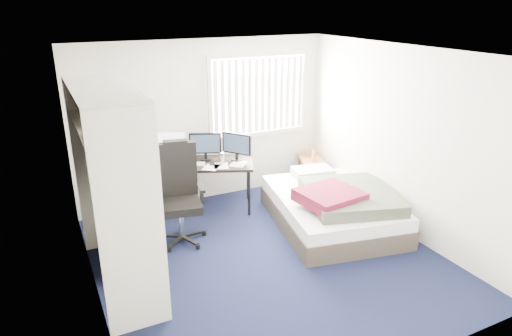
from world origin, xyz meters
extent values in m
plane|color=black|center=(0.00, 0.00, 0.00)|extent=(4.20, 4.20, 0.00)
plane|color=silver|center=(0.00, 2.10, 1.25)|extent=(4.00, 0.00, 4.00)
plane|color=silver|center=(0.00, -2.10, 1.25)|extent=(4.00, 0.00, 4.00)
plane|color=silver|center=(-2.00, 0.00, 1.25)|extent=(0.00, 4.20, 4.20)
plane|color=silver|center=(2.00, 0.00, 1.25)|extent=(0.00, 4.20, 4.20)
plane|color=white|center=(0.00, 0.00, 2.50)|extent=(4.20, 4.20, 0.00)
cube|color=white|center=(0.90, 2.08, 1.60)|extent=(1.60, 0.02, 1.20)
cube|color=beige|center=(0.90, 2.05, 2.23)|extent=(1.72, 0.06, 0.06)
cube|color=beige|center=(0.90, 2.05, 0.97)|extent=(1.72, 0.06, 0.06)
cube|color=white|center=(0.90, 2.02, 1.60)|extent=(1.60, 0.04, 1.16)
cube|color=beige|center=(-1.70, -0.60, 1.10)|extent=(0.60, 0.04, 2.20)
cube|color=beige|center=(-1.70, 1.20, 1.10)|extent=(0.60, 0.04, 2.20)
cube|color=beige|center=(-1.70, 0.30, 2.20)|extent=(0.60, 1.80, 0.04)
cube|color=beige|center=(-1.70, 0.30, 1.82)|extent=(0.56, 1.74, 0.03)
cylinder|color=silver|center=(-1.70, 0.30, 1.70)|extent=(0.03, 1.72, 0.03)
cube|color=#26262B|center=(-1.70, 0.20, 1.25)|extent=(0.38, 1.10, 0.90)
cube|color=beige|center=(-1.38, 0.75, 1.10)|extent=(0.03, 0.90, 2.20)
cube|color=white|center=(-1.70, -0.15, 1.96)|extent=(0.38, 0.30, 0.24)
cube|color=gray|center=(-1.70, 0.35, 1.95)|extent=(0.34, 0.28, 0.22)
cube|color=black|center=(-0.20, 1.73, 0.72)|extent=(1.66, 1.24, 0.04)
cylinder|color=black|center=(-0.95, 1.74, 0.35)|extent=(0.04, 0.04, 0.70)
cylinder|color=black|center=(-0.72, 2.27, 0.35)|extent=(0.04, 0.04, 0.70)
cylinder|color=black|center=(0.32, 1.19, 0.35)|extent=(0.04, 0.04, 0.70)
cylinder|color=black|center=(0.55, 1.72, 0.35)|extent=(0.04, 0.04, 0.70)
cube|color=white|center=(-0.60, 2.03, 1.02)|extent=(0.47, 0.23, 0.36)
cube|color=white|center=(-0.60, 2.03, 1.02)|extent=(0.42, 0.18, 0.31)
cube|color=black|center=(-0.11, 1.82, 1.00)|extent=(0.45, 0.22, 0.32)
cube|color=#1E2838|center=(-0.11, 1.82, 1.00)|extent=(0.40, 0.18, 0.27)
cube|color=black|center=(0.31, 1.60, 1.00)|extent=(0.45, 0.22, 0.32)
cube|color=#1E2838|center=(0.31, 1.60, 1.00)|extent=(0.40, 0.18, 0.27)
cube|color=white|center=(-0.38, 1.70, 0.75)|extent=(0.42, 0.29, 0.02)
cube|color=black|center=(-0.10, 1.58, 0.76)|extent=(0.09, 0.12, 0.02)
cylinder|color=silver|center=(0.05, 1.56, 0.82)|extent=(0.08, 0.08, 0.16)
cube|color=white|center=(-0.20, 1.73, 0.74)|extent=(0.39, 0.38, 0.00)
cube|color=black|center=(-0.82, 0.88, 0.06)|extent=(0.74, 0.74, 0.12)
cylinder|color=silver|center=(-0.82, 0.88, 0.28)|extent=(0.06, 0.06, 0.41)
cube|color=black|center=(-0.82, 0.88, 0.52)|extent=(0.61, 0.61, 0.10)
cube|color=black|center=(-0.77, 1.11, 0.93)|extent=(0.53, 0.21, 0.73)
cube|color=black|center=(-0.77, 1.11, 1.24)|extent=(0.33, 0.19, 0.17)
cube|color=black|center=(-1.09, 0.94, 0.74)|extent=(0.13, 0.30, 0.04)
cube|color=black|center=(-0.54, 0.82, 0.74)|extent=(0.13, 0.30, 0.04)
cube|color=white|center=(-0.35, 1.85, 0.24)|extent=(0.33, 0.28, 0.03)
cylinder|color=white|center=(-0.47, 1.77, 0.12)|extent=(0.04, 0.04, 0.23)
cylinder|color=white|center=(-0.46, 1.94, 0.12)|extent=(0.04, 0.04, 0.23)
cylinder|color=white|center=(-0.24, 1.76, 0.12)|extent=(0.04, 0.04, 0.23)
cylinder|color=white|center=(-0.23, 1.93, 0.12)|extent=(0.04, 0.04, 0.23)
cube|color=brown|center=(1.75, 1.76, 0.49)|extent=(0.60, 0.82, 0.04)
cube|color=brown|center=(1.50, 1.50, 0.23)|extent=(0.05, 0.05, 0.47)
cube|color=brown|center=(1.73, 2.12, 0.23)|extent=(0.05, 0.05, 0.47)
cube|color=brown|center=(1.77, 1.40, 0.23)|extent=(0.05, 0.05, 0.47)
cube|color=brown|center=(2.00, 2.01, 0.23)|extent=(0.05, 0.05, 0.47)
cube|color=brown|center=(1.69, 1.60, 0.60)|extent=(0.07, 0.14, 0.18)
cube|color=brown|center=(1.79, 1.86, 0.60)|extent=(0.07, 0.14, 0.18)
cube|color=#393129|center=(1.25, 0.43, 0.13)|extent=(1.88, 2.28, 0.26)
cube|color=white|center=(1.25, 0.43, 0.35)|extent=(1.84, 2.24, 0.18)
cube|color=beige|center=(1.39, 1.15, 0.51)|extent=(0.67, 0.51, 0.14)
cube|color=#383E2E|center=(1.35, 0.15, 0.51)|extent=(1.46, 1.54, 0.18)
cube|color=#540E25|center=(0.99, 0.12, 0.59)|extent=(0.83, 0.79, 0.16)
cube|color=tan|center=(-1.65, 0.40, 0.14)|extent=(0.37, 0.28, 0.27)
camera|label=1|loc=(-2.30, -4.38, 3.02)|focal=32.00mm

